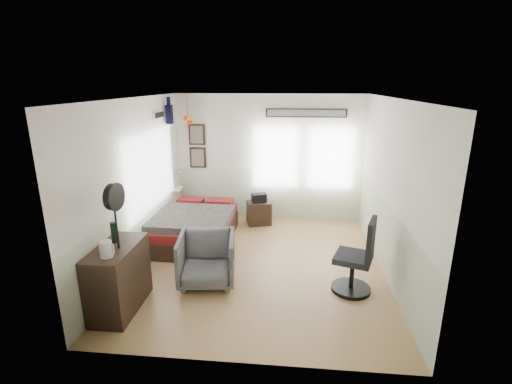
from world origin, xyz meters
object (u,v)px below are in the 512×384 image
dresser (119,278)px  armchair (207,259)px  task_chair (357,263)px  bed (196,227)px  nightstand (259,213)px

dresser → armchair: bearing=38.1°
dresser → task_chair: size_ratio=0.88×
bed → nightstand: bed is taller
bed → dresser: bearing=-99.7°
bed → dresser: size_ratio=1.91×
dresser → armchair: size_ratio=1.19×
bed → task_chair: 3.15m
armchair → nightstand: armchair is taller
armchair → bed: bearing=103.2°
dresser → armchair: 1.27m
armchair → nightstand: (0.56, 2.50, -0.14)m
task_chair → bed: bearing=170.2°
task_chair → nightstand: bearing=141.8°
bed → task_chair: task_chair is taller
bed → nightstand: 1.52m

